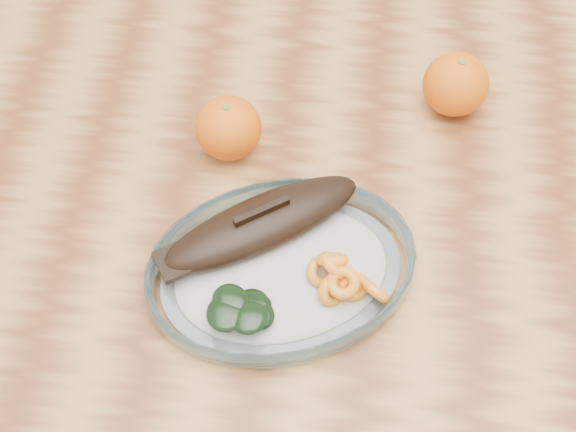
# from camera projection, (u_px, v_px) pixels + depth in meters

# --- Properties ---
(dining_table) EXTENTS (1.20, 0.80, 0.75)m
(dining_table) POSITION_uv_depth(u_px,v_px,m) (360.00, 282.00, 0.84)
(dining_table) COLOR brown
(dining_table) RESTS_ON ground
(plated_meal) EXTENTS (0.63, 0.63, 0.08)m
(plated_meal) POSITION_uv_depth(u_px,v_px,m) (280.00, 266.00, 0.72)
(plated_meal) COLOR white
(plated_meal) RESTS_ON dining_table
(orange_left) EXTENTS (0.07, 0.07, 0.07)m
(orange_left) POSITION_uv_depth(u_px,v_px,m) (229.00, 128.00, 0.79)
(orange_left) COLOR #DF4204
(orange_left) RESTS_ON dining_table
(orange_right) EXTENTS (0.07, 0.07, 0.07)m
(orange_right) POSITION_uv_depth(u_px,v_px,m) (455.00, 84.00, 0.82)
(orange_right) COLOR #DF4204
(orange_right) RESTS_ON dining_table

